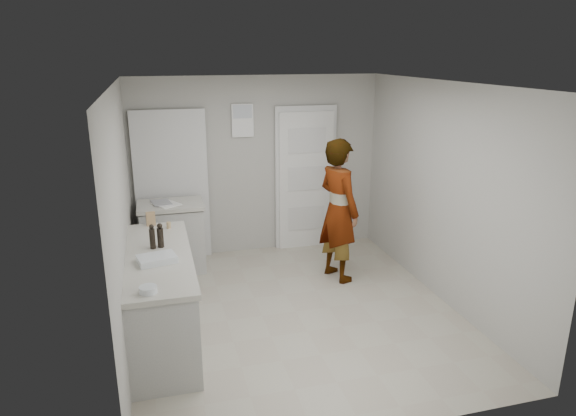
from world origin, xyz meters
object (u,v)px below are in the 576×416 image
object	(u,v)px
spice_jar	(169,225)
baking_dish	(157,259)
cake_mix_box	(151,219)
oil_cruet_b	(152,237)
person	(339,210)
oil_cruet_a	(160,236)
egg_bowl	(148,290)

from	to	relation	value
spice_jar	baking_dish	bearing A→B (deg)	-99.03
cake_mix_box	oil_cruet_b	xyz separation A→B (m)	(0.01, -0.73, 0.04)
person	oil_cruet_b	bearing A→B (deg)	90.96
person	oil_cruet_b	world-z (taller)	person
spice_jar	baking_dish	size ratio (longest dim) A/B	0.19
spice_jar	oil_cruet_a	distance (m)	0.58
cake_mix_box	egg_bowl	bearing A→B (deg)	-98.95
cake_mix_box	spice_jar	size ratio (longest dim) A/B	2.22
baking_dish	egg_bowl	distance (m)	0.64
person	oil_cruet_a	bearing A→B (deg)	91.13
egg_bowl	cake_mix_box	bearing A→B (deg)	88.51
spice_jar	cake_mix_box	bearing A→B (deg)	142.25
oil_cruet_b	oil_cruet_a	bearing A→B (deg)	14.16
person	baking_dish	world-z (taller)	person
cake_mix_box	oil_cruet_a	world-z (taller)	oil_cruet_a
spice_jar	oil_cruet_a	world-z (taller)	oil_cruet_a
person	oil_cruet_b	size ratio (longest dim) A/B	7.12
person	oil_cruet_a	world-z (taller)	person
person	spice_jar	size ratio (longest dim) A/B	25.10
oil_cruet_b	baking_dish	size ratio (longest dim) A/B	0.66
person	cake_mix_box	size ratio (longest dim) A/B	11.29
spice_jar	oil_cruet_b	xyz separation A→B (m)	(-0.18, -0.58, 0.09)
person	cake_mix_box	xyz separation A→B (m)	(-2.27, -0.06, 0.10)
cake_mix_box	oil_cruet_b	bearing A→B (deg)	-96.76
spice_jar	oil_cruet_b	world-z (taller)	oil_cruet_b
spice_jar	oil_cruet_b	bearing A→B (deg)	-107.08
oil_cruet_b	egg_bowl	world-z (taller)	oil_cruet_b
oil_cruet_b	baking_dish	distance (m)	0.37
person	baking_dish	xyz separation A→B (m)	(-2.23, -1.15, 0.05)
cake_mix_box	spice_jar	world-z (taller)	cake_mix_box
oil_cruet_a	baking_dish	distance (m)	0.40
oil_cruet_b	spice_jar	bearing A→B (deg)	72.92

